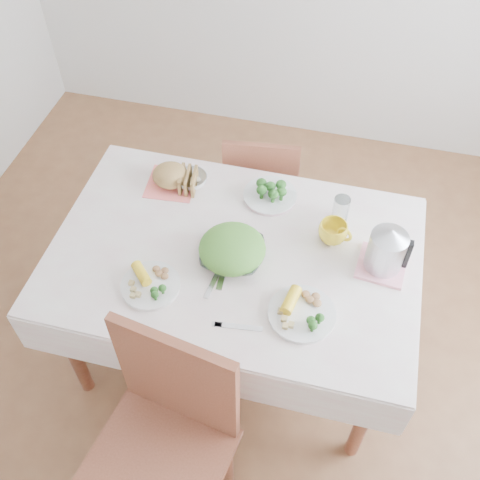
% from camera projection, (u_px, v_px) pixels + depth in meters
% --- Properties ---
extents(floor, '(3.60, 3.60, 0.00)m').
position_uv_depth(floor, '(235.00, 345.00, 2.88)').
color(floor, brown).
rests_on(floor, ground).
extents(dining_table, '(1.40, 0.90, 0.75)m').
position_uv_depth(dining_table, '(235.00, 304.00, 2.59)').
color(dining_table, brown).
rests_on(dining_table, floor).
extents(tablecloth, '(1.50, 1.00, 0.01)m').
position_uv_depth(tablecloth, '(234.00, 253.00, 2.30)').
color(tablecloth, white).
rests_on(tablecloth, dining_table).
extents(chair_near, '(0.55, 0.55, 1.05)m').
position_uv_depth(chair_near, '(157.00, 470.00, 2.02)').
color(chair_near, brown).
rests_on(chair_near, floor).
extents(chair_far, '(0.43, 0.43, 0.85)m').
position_uv_depth(chair_far, '(263.00, 180.00, 2.99)').
color(chair_far, brown).
rests_on(chair_far, floor).
extents(salad_bowl, '(0.26, 0.26, 0.06)m').
position_uv_depth(salad_bowl, '(232.00, 254.00, 2.25)').
color(salad_bowl, white).
rests_on(salad_bowl, tablecloth).
extents(dinner_plate_left, '(0.31, 0.31, 0.02)m').
position_uv_depth(dinner_plate_left, '(151.00, 286.00, 2.17)').
color(dinner_plate_left, white).
rests_on(dinner_plate_left, tablecloth).
extents(dinner_plate_right, '(0.35, 0.35, 0.02)m').
position_uv_depth(dinner_plate_right, '(302.00, 314.00, 2.09)').
color(dinner_plate_right, white).
rests_on(dinner_plate_right, tablecloth).
extents(broccoli_plate, '(0.28, 0.28, 0.02)m').
position_uv_depth(broccoli_plate, '(270.00, 196.00, 2.48)').
color(broccoli_plate, beige).
rests_on(broccoli_plate, tablecloth).
extents(napkin, '(0.23, 0.23, 0.00)m').
position_uv_depth(napkin, '(171.00, 183.00, 2.55)').
color(napkin, '#FF7166').
rests_on(napkin, tablecloth).
extents(bread_loaf, '(0.20, 0.20, 0.10)m').
position_uv_depth(bread_loaf, '(170.00, 174.00, 2.50)').
color(bread_loaf, olive).
rests_on(bread_loaf, napkin).
extents(fruit_bowl, '(0.14, 0.14, 0.05)m').
position_uv_depth(fruit_bowl, '(191.00, 180.00, 2.53)').
color(fruit_bowl, white).
rests_on(fruit_bowl, tablecloth).
extents(yellow_mug, '(0.16, 0.16, 0.09)m').
position_uv_depth(yellow_mug, '(333.00, 232.00, 2.30)').
color(yellow_mug, yellow).
rests_on(yellow_mug, tablecloth).
extents(glass_tumbler, '(0.09, 0.09, 0.13)m').
position_uv_depth(glass_tumbler, '(341.00, 210.00, 2.35)').
color(glass_tumbler, white).
rests_on(glass_tumbler, tablecloth).
extents(pink_tray, '(0.20, 0.20, 0.01)m').
position_uv_depth(pink_tray, '(381.00, 265.00, 2.24)').
color(pink_tray, pink).
rests_on(pink_tray, tablecloth).
extents(electric_kettle, '(0.15, 0.15, 0.21)m').
position_uv_depth(electric_kettle, '(387.00, 247.00, 2.15)').
color(electric_kettle, '#B2B5BA').
rests_on(electric_kettle, pink_tray).
extents(fork_left, '(0.04, 0.17, 0.00)m').
position_uv_depth(fork_left, '(214.00, 281.00, 2.20)').
color(fork_left, silver).
rests_on(fork_left, tablecloth).
extents(fork_right, '(0.04, 0.21, 0.00)m').
position_uv_depth(fork_right, '(224.00, 270.00, 2.23)').
color(fork_right, silver).
rests_on(fork_right, tablecloth).
extents(knife, '(0.18, 0.04, 0.00)m').
position_uv_depth(knife, '(238.00, 327.00, 2.06)').
color(knife, silver).
rests_on(knife, tablecloth).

